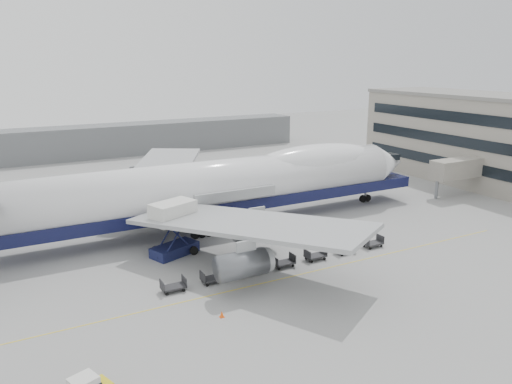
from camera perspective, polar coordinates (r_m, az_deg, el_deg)
ground at (r=56.20m, az=0.62°, el=-7.44°), size 260.00×260.00×0.00m
apron_line at (r=51.46m, az=3.90°, el=-9.65°), size 60.00×0.15×0.01m
hangar at (r=117.84m, az=-20.64°, el=5.23°), size 110.00×8.00×7.00m
airliner at (r=64.95m, az=-3.98°, el=0.85°), size 67.00×55.30×19.98m
catering_truck at (r=56.45m, az=-9.41°, el=-3.80°), size 5.86×4.89×6.17m
traffic_cone at (r=44.01m, az=-3.93°, el=-13.76°), size 0.39×0.39×0.58m
dolly_0 at (r=48.81m, az=-9.43°, el=-10.57°), size 2.30×1.35×1.30m
dolly_1 at (r=50.11m, az=-4.95°, el=-9.72°), size 2.30×1.35×1.30m
dolly_2 at (r=51.70m, az=-0.74°, el=-8.85°), size 2.30×1.35×1.30m
dolly_3 at (r=53.56m, az=3.18°, el=-8.01°), size 2.30×1.35×1.30m
dolly_4 at (r=55.65m, az=6.81°, el=-7.19°), size 2.30×1.35×1.30m
dolly_5 at (r=57.96m, az=10.15°, el=-6.40°), size 2.30×1.35×1.30m
dolly_6 at (r=60.46m, az=13.21°, el=-5.66°), size 2.30×1.35×1.30m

